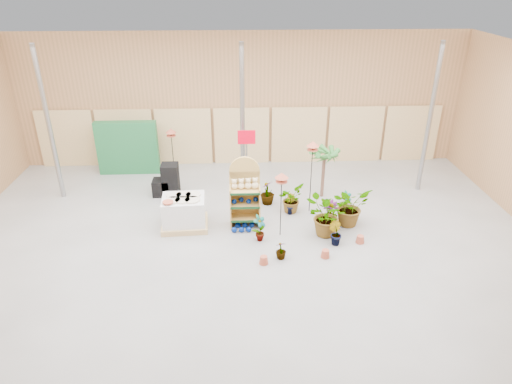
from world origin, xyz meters
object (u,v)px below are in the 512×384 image
display_shelf (245,195)px  pallet_stack (184,212)px  potted_plant_2 (326,217)px  bird_table_front (282,178)px

display_shelf → pallet_stack: 1.68m
pallet_stack → potted_plant_2: bearing=-12.8°
potted_plant_2 → pallet_stack: bearing=170.2°
display_shelf → pallet_stack: (-1.62, -0.09, -0.44)m
pallet_stack → bird_table_front: size_ratio=0.71×
pallet_stack → bird_table_front: (2.52, -0.55, 1.21)m
potted_plant_2 → display_shelf: bearing=160.4°
display_shelf → potted_plant_2: display_shelf is taller
display_shelf → potted_plant_2: size_ratio=1.74×
pallet_stack → display_shelf: bearing=0.3°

